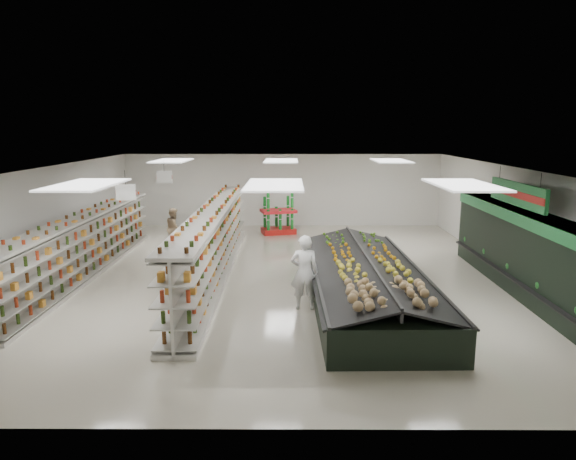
{
  "coord_description": "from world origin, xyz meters",
  "views": [
    {
      "loc": [
        0.34,
        -14.8,
        4.35
      ],
      "look_at": [
        0.27,
        0.2,
        1.35
      ],
      "focal_mm": 32.0,
      "sensor_mm": 36.0,
      "label": 1
    }
  ],
  "objects_px": {
    "gondola_left": "(85,248)",
    "produce_island": "(366,280)",
    "shopper_main": "(304,272)",
    "shopper_background": "(174,228)",
    "gondola_center": "(214,245)",
    "soda_endcap": "(278,213)"
  },
  "relations": [
    {
      "from": "produce_island",
      "to": "shopper_background",
      "type": "xyz_separation_m",
      "value": [
        -6.18,
        5.83,
        0.2
      ]
    },
    {
      "from": "produce_island",
      "to": "shopper_main",
      "type": "xyz_separation_m",
      "value": [
        -1.59,
        -0.67,
        0.39
      ]
    },
    {
      "from": "gondola_left",
      "to": "soda_endcap",
      "type": "relative_size",
      "value": 5.85
    },
    {
      "from": "gondola_left",
      "to": "soda_endcap",
      "type": "distance_m",
      "value": 8.38
    },
    {
      "from": "produce_island",
      "to": "shopper_main",
      "type": "height_order",
      "value": "shopper_main"
    },
    {
      "from": "gondola_center",
      "to": "shopper_background",
      "type": "relative_size",
      "value": 7.89
    },
    {
      "from": "gondola_left",
      "to": "produce_island",
      "type": "height_order",
      "value": "gondola_left"
    },
    {
      "from": "produce_island",
      "to": "soda_endcap",
      "type": "relative_size",
      "value": 4.43
    },
    {
      "from": "soda_endcap",
      "to": "shopper_main",
      "type": "height_order",
      "value": "shopper_main"
    },
    {
      "from": "gondola_left",
      "to": "gondola_center",
      "type": "bearing_deg",
      "value": 0.45
    },
    {
      "from": "gondola_center",
      "to": "shopper_background",
      "type": "distance_m",
      "value": 4.11
    },
    {
      "from": "gondola_center",
      "to": "produce_island",
      "type": "bearing_deg",
      "value": -28.66
    },
    {
      "from": "gondola_left",
      "to": "shopper_background",
      "type": "xyz_separation_m",
      "value": [
        1.86,
        3.61,
        -0.1
      ]
    },
    {
      "from": "shopper_background",
      "to": "produce_island",
      "type": "bearing_deg",
      "value": -143.28
    },
    {
      "from": "shopper_background",
      "to": "shopper_main",
      "type": "bearing_deg",
      "value": -154.72
    },
    {
      "from": "shopper_background",
      "to": "soda_endcap",
      "type": "bearing_deg",
      "value": -65.22
    },
    {
      "from": "gondola_center",
      "to": "shopper_main",
      "type": "xyz_separation_m",
      "value": [
        2.61,
        -2.92,
        -0.0
      ]
    },
    {
      "from": "gondola_center",
      "to": "produce_island",
      "type": "height_order",
      "value": "gondola_center"
    },
    {
      "from": "gondola_left",
      "to": "soda_endcap",
      "type": "bearing_deg",
      "value": 48.0
    },
    {
      "from": "produce_island",
      "to": "shopper_main",
      "type": "bearing_deg",
      "value": -157.04
    },
    {
      "from": "shopper_main",
      "to": "shopper_background",
      "type": "xyz_separation_m",
      "value": [
        -4.6,
        6.5,
        -0.19
      ]
    },
    {
      "from": "gondola_left",
      "to": "produce_island",
      "type": "xyz_separation_m",
      "value": [
        8.04,
        -2.22,
        -0.3
      ]
    }
  ]
}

